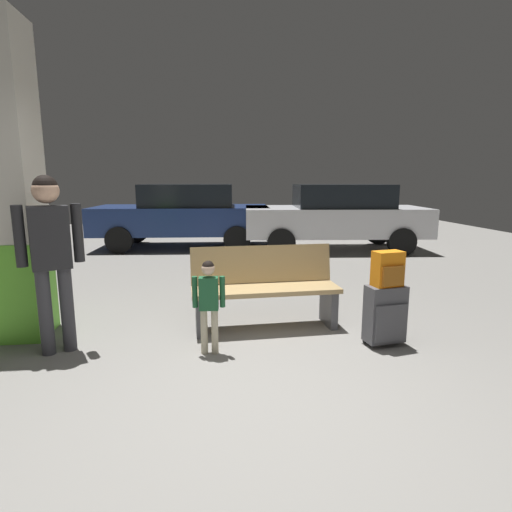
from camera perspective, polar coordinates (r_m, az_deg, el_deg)
ground_plane at (r=7.00m, az=-4.21°, el=-3.27°), size 18.00×18.00×0.10m
structural_pillar at (r=4.81m, az=-31.25°, el=8.36°), size 0.57×0.57×3.14m
bench at (r=4.55m, az=1.19°, el=-4.42°), size 1.63×0.61×0.89m
suitcase at (r=4.26m, az=17.47°, el=-7.69°), size 0.41×0.28×0.60m
backpack_bright at (r=4.14m, az=17.82°, el=-1.76°), size 0.31×0.24×0.34m
child at (r=3.83m, az=-6.59°, el=-5.69°), size 0.30×0.19×0.89m
adult at (r=4.18m, az=-26.58°, el=1.27°), size 0.53×0.31×1.66m
parked_car_near at (r=9.74m, az=11.05°, el=5.57°), size 4.24×2.08×1.51m
parked_car_far at (r=10.07m, az=-9.97°, el=5.76°), size 4.20×2.00×1.51m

